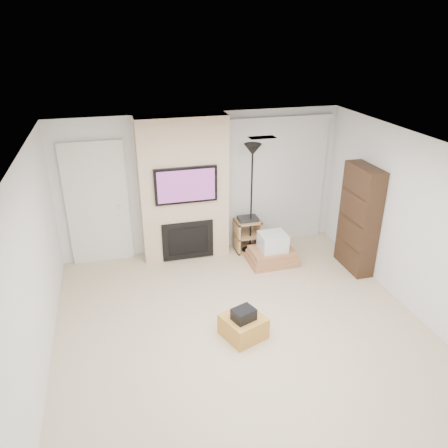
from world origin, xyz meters
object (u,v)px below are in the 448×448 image
object	(u,v)px
av_stand	(247,233)
bookshelf	(359,219)
box_stack	(272,251)
floor_lamp	(252,169)
ottoman	(243,326)

from	to	relation	value
av_stand	bookshelf	size ratio (longest dim) A/B	0.37
box_stack	bookshelf	xyz separation A→B (m)	(1.29, -0.51, 0.69)
box_stack	av_stand	bearing A→B (deg)	116.46
av_stand	box_stack	size ratio (longest dim) A/B	0.79
bookshelf	av_stand	bearing A→B (deg)	145.72
av_stand	floor_lamp	bearing A→B (deg)	-67.39
floor_lamp	box_stack	world-z (taller)	floor_lamp
box_stack	bookshelf	distance (m)	1.55
ottoman	floor_lamp	world-z (taller)	floor_lamp
floor_lamp	box_stack	bearing A→B (deg)	-62.98
floor_lamp	av_stand	world-z (taller)	floor_lamp
floor_lamp	bookshelf	distance (m)	1.96
box_stack	bookshelf	world-z (taller)	bookshelf
box_stack	bookshelf	size ratio (longest dim) A/B	0.46
ottoman	box_stack	xyz separation A→B (m)	(1.08, 1.78, 0.06)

